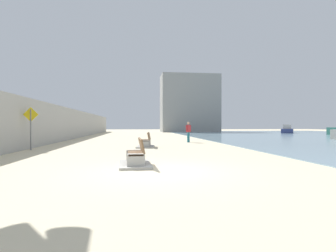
{
  "coord_description": "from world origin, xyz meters",
  "views": [
    {
      "loc": [
        -0.68,
        -8.23,
        1.46
      ],
      "look_at": [
        2.46,
        17.26,
        1.35
      ],
      "focal_mm": 27.95,
      "sensor_mm": 36.0,
      "label": 1
    }
  ],
  "objects_px": {
    "bench_near": "(136,159)",
    "pedestrian_sign": "(31,123)",
    "person_walking": "(188,130)",
    "boat_far_left": "(287,130)",
    "bench_far": "(146,144)"
  },
  "relations": [
    {
      "from": "bench_near",
      "to": "pedestrian_sign",
      "type": "height_order",
      "value": "pedestrian_sign"
    },
    {
      "from": "person_walking",
      "to": "boat_far_left",
      "type": "distance_m",
      "value": 30.87
    },
    {
      "from": "bench_near",
      "to": "person_walking",
      "type": "relative_size",
      "value": 1.25
    },
    {
      "from": "bench_near",
      "to": "bench_far",
      "type": "distance_m",
      "value": 7.76
    },
    {
      "from": "pedestrian_sign",
      "to": "person_walking",
      "type": "bearing_deg",
      "value": 28.21
    },
    {
      "from": "boat_far_left",
      "to": "pedestrian_sign",
      "type": "distance_m",
      "value": 42.35
    },
    {
      "from": "person_walking",
      "to": "bench_far",
      "type": "bearing_deg",
      "value": -130.91
    },
    {
      "from": "bench_far",
      "to": "person_walking",
      "type": "height_order",
      "value": "person_walking"
    },
    {
      "from": "bench_far",
      "to": "bench_near",
      "type": "bearing_deg",
      "value": -94.89
    },
    {
      "from": "pedestrian_sign",
      "to": "boat_far_left",
      "type": "bearing_deg",
      "value": 39.81
    },
    {
      "from": "bench_far",
      "to": "person_walking",
      "type": "relative_size",
      "value": 1.28
    },
    {
      "from": "bench_far",
      "to": "person_walking",
      "type": "distance_m",
      "value": 5.74
    },
    {
      "from": "bench_far",
      "to": "boat_far_left",
      "type": "height_order",
      "value": "boat_far_left"
    },
    {
      "from": "person_walking",
      "to": "pedestrian_sign",
      "type": "distance_m",
      "value": 11.82
    },
    {
      "from": "person_walking",
      "to": "pedestrian_sign",
      "type": "bearing_deg",
      "value": -151.79
    }
  ]
}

